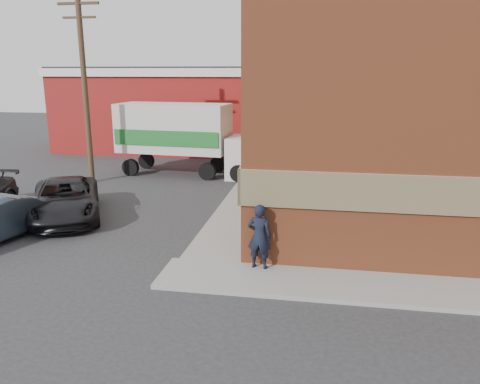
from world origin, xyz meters
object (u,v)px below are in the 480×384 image
at_px(utility_pole, 85,84).
at_px(box_truck, 187,134).
at_px(warehouse, 183,108).
at_px(man, 259,236).
at_px(suv_a, 65,199).
at_px(brick_building, 443,87).

relative_size(utility_pole, box_truck, 1.18).
distance_m(warehouse, man, 21.86).
distance_m(man, box_truck, 12.90).
relative_size(warehouse, suv_a, 3.17).
height_order(brick_building, utility_pole, brick_building).
relative_size(utility_pole, man, 5.01).
distance_m(warehouse, utility_pole, 11.27).
bearing_deg(box_truck, man, -61.06).
xyz_separation_m(suv_a, box_truck, (2.41, 8.09, 1.42)).
relative_size(brick_building, warehouse, 1.12).
bearing_deg(warehouse, utility_pole, -97.77).
xyz_separation_m(warehouse, utility_pole, (-1.50, -11.00, 1.93)).
relative_size(warehouse, box_truck, 2.13).
xyz_separation_m(warehouse, suv_a, (0.31, -16.65, -2.10)).
height_order(warehouse, box_truck, warehouse).
bearing_deg(warehouse, brick_building, -37.20).
relative_size(brick_building, box_truck, 2.39).
bearing_deg(man, suv_a, -18.24).
bearing_deg(box_truck, brick_building, -7.29).
height_order(utility_pole, suv_a, utility_pole).
bearing_deg(box_truck, utility_pole, -145.51).
bearing_deg(utility_pole, suv_a, -72.25).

